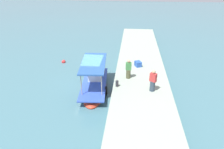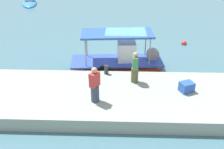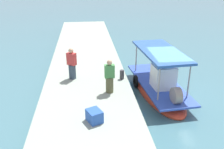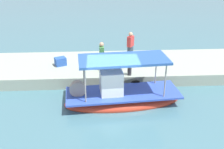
{
  "view_description": "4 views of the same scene",
  "coord_description": "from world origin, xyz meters",
  "px_view_note": "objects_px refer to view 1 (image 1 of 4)",
  "views": [
    {
      "loc": [
        -15.34,
        -3.69,
        9.03
      ],
      "look_at": [
        -0.04,
        -2.12,
        1.22
      ],
      "focal_mm": 32.26,
      "sensor_mm": 36.0,
      "label": 1
    },
    {
      "loc": [
        -0.31,
        -15.89,
        7.77
      ],
      "look_at": [
        -0.74,
        -3.32,
        1.0
      ],
      "focal_mm": 41.9,
      "sensor_mm": 36.0,
      "label": 2
    },
    {
      "loc": [
        12.05,
        -4.65,
        6.57
      ],
      "look_at": [
        -0.48,
        -3.27,
        1.24
      ],
      "focal_mm": 40.65,
      "sensor_mm": 36.0,
      "label": 3
    },
    {
      "loc": [
        0.75,
        11.45,
        7.04
      ],
      "look_at": [
        -0.04,
        -2.0,
        1.02
      ],
      "focal_mm": 42.68,
      "sensor_mm": 36.0,
      "label": 4
    }
  ],
  "objects_px": {
    "fisherman_near_bollard": "(153,82)",
    "marker_buoy": "(64,62)",
    "fisherman_by_crate": "(128,70)",
    "main_fishing_boat": "(95,84)",
    "mooring_bollard": "(117,84)",
    "cargo_crate": "(138,64)"
  },
  "relations": [
    {
      "from": "fisherman_near_bollard",
      "to": "marker_buoy",
      "type": "relative_size",
      "value": 4.18
    },
    {
      "from": "fisherman_near_bollard",
      "to": "marker_buoy",
      "type": "xyz_separation_m",
      "value": [
        6.24,
        9.29,
        -1.42
      ]
    },
    {
      "from": "fisherman_by_crate",
      "to": "marker_buoy",
      "type": "bearing_deg",
      "value": 59.77
    },
    {
      "from": "main_fishing_boat",
      "to": "mooring_bollard",
      "type": "relative_size",
      "value": 11.78
    },
    {
      "from": "fisherman_by_crate",
      "to": "fisherman_near_bollard",
      "type": "bearing_deg",
      "value": -135.32
    },
    {
      "from": "main_fishing_boat",
      "to": "mooring_bollard",
      "type": "distance_m",
      "value": 2.17
    },
    {
      "from": "fisherman_near_bollard",
      "to": "mooring_bollard",
      "type": "distance_m",
      "value": 2.88
    },
    {
      "from": "fisherman_near_bollard",
      "to": "cargo_crate",
      "type": "bearing_deg",
      "value": 12.9
    },
    {
      "from": "fisherman_near_bollard",
      "to": "marker_buoy",
      "type": "height_order",
      "value": "fisherman_near_bollard"
    },
    {
      "from": "mooring_bollard",
      "to": "marker_buoy",
      "type": "height_order",
      "value": "mooring_bollard"
    },
    {
      "from": "mooring_bollard",
      "to": "cargo_crate",
      "type": "bearing_deg",
      "value": -22.79
    },
    {
      "from": "mooring_bollard",
      "to": "cargo_crate",
      "type": "distance_m",
      "value": 4.54
    },
    {
      "from": "fisherman_near_bollard",
      "to": "marker_buoy",
      "type": "distance_m",
      "value": 11.28
    },
    {
      "from": "main_fishing_boat",
      "to": "fisherman_by_crate",
      "type": "relative_size",
      "value": 3.55
    },
    {
      "from": "main_fishing_boat",
      "to": "fisherman_by_crate",
      "type": "bearing_deg",
      "value": -72.31
    },
    {
      "from": "fisherman_near_bollard",
      "to": "fisherman_by_crate",
      "type": "relative_size",
      "value": 1.03
    },
    {
      "from": "fisherman_near_bollard",
      "to": "cargo_crate",
      "type": "xyz_separation_m",
      "value": [
        4.56,
        1.05,
        -0.56
      ]
    },
    {
      "from": "main_fishing_boat",
      "to": "fisherman_near_bollard",
      "type": "relative_size",
      "value": 3.44
    },
    {
      "from": "main_fishing_boat",
      "to": "cargo_crate",
      "type": "xyz_separation_m",
      "value": [
        3.51,
        -3.75,
        0.52
      ]
    },
    {
      "from": "fisherman_by_crate",
      "to": "mooring_bollard",
      "type": "height_order",
      "value": "fisherman_by_crate"
    },
    {
      "from": "marker_buoy",
      "to": "fisherman_by_crate",
      "type": "bearing_deg",
      "value": -120.23
    },
    {
      "from": "fisherman_near_bollard",
      "to": "mooring_bollard",
      "type": "bearing_deg",
      "value": 82.29
    }
  ]
}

